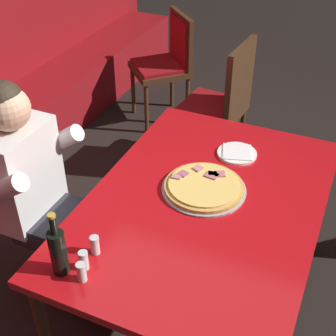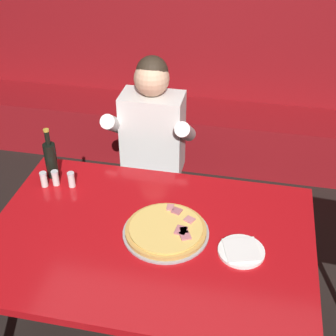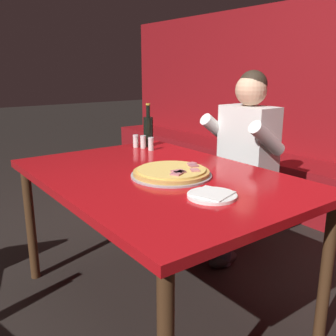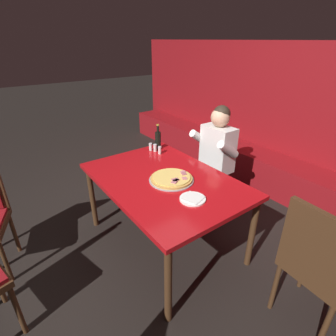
# 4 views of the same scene
# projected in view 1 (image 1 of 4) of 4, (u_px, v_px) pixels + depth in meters

# --- Properties ---
(ground_plane) EXTENTS (24.00, 24.00, 0.00)m
(ground_plane) POSITION_uv_depth(u_px,v_px,m) (199.00, 305.00, 2.62)
(ground_plane) COLOR black
(main_dining_table) EXTENTS (1.52, 1.05, 0.76)m
(main_dining_table) POSITION_uv_depth(u_px,v_px,m) (204.00, 212.00, 2.21)
(main_dining_table) COLOR #422816
(main_dining_table) RESTS_ON ground_plane
(pizza) EXTENTS (0.41, 0.41, 0.05)m
(pizza) POSITION_uv_depth(u_px,v_px,m) (204.00, 187.00, 2.23)
(pizza) COLOR #9E9EA3
(pizza) RESTS_ON main_dining_table
(plate_white_paper) EXTENTS (0.21, 0.21, 0.02)m
(plate_white_paper) POSITION_uv_depth(u_px,v_px,m) (237.00, 153.00, 2.48)
(plate_white_paper) COLOR white
(plate_white_paper) RESTS_ON main_dining_table
(beer_bottle) EXTENTS (0.07, 0.07, 0.29)m
(beer_bottle) POSITION_uv_depth(u_px,v_px,m) (58.00, 251.00, 1.77)
(beer_bottle) COLOR black
(beer_bottle) RESTS_ON main_dining_table
(shaker_parmesan) EXTENTS (0.04, 0.04, 0.09)m
(shaker_parmesan) POSITION_uv_depth(u_px,v_px,m) (84.00, 261.00, 1.82)
(shaker_parmesan) COLOR silver
(shaker_parmesan) RESTS_ON main_dining_table
(shaker_black_pepper) EXTENTS (0.04, 0.04, 0.09)m
(shaker_black_pepper) POSITION_uv_depth(u_px,v_px,m) (95.00, 246.00, 1.88)
(shaker_black_pepper) COLOR silver
(shaker_black_pepper) RESTS_ON main_dining_table
(shaker_red_pepper_flakes) EXTENTS (0.04, 0.04, 0.09)m
(shaker_red_pepper_flakes) POSITION_uv_depth(u_px,v_px,m) (82.00, 273.00, 1.77)
(shaker_red_pepper_flakes) COLOR silver
(shaker_red_pepper_flakes) RESTS_ON main_dining_table
(diner_seated_blue_shirt) EXTENTS (0.53, 0.53, 1.27)m
(diner_seated_blue_shirt) POSITION_uv_depth(u_px,v_px,m) (39.00, 190.00, 2.33)
(diner_seated_blue_shirt) COLOR black
(diner_seated_blue_shirt) RESTS_ON ground_plane
(dining_chair_near_right) EXTENTS (0.47, 0.47, 1.03)m
(dining_chair_near_right) POSITION_uv_depth(u_px,v_px,m) (222.00, 100.00, 3.34)
(dining_chair_near_right) COLOR #422816
(dining_chair_near_right) RESTS_ON ground_plane
(dining_chair_far_right) EXTENTS (0.62, 0.62, 0.95)m
(dining_chair_far_right) POSITION_uv_depth(u_px,v_px,m) (167.00, 60.00, 4.02)
(dining_chair_far_right) COLOR #422816
(dining_chair_far_right) RESTS_ON ground_plane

